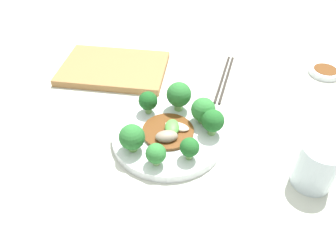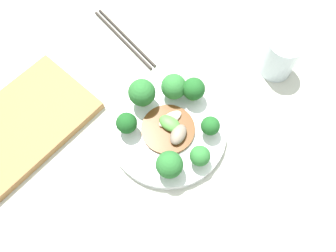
{
  "view_description": "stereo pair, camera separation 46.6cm",
  "coord_description": "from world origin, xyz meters",
  "px_view_note": "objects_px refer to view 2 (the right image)",
  "views": [
    {
      "loc": [
        0.08,
        -0.54,
        1.24
      ],
      "look_at": [
        -0.03,
        -0.02,
        0.75
      ],
      "focal_mm": 35.0,
      "sensor_mm": 36.0,
      "label": 1
    },
    {
      "loc": [
        -0.24,
        -0.22,
        1.37
      ],
      "look_at": [
        -0.03,
        -0.02,
        0.75
      ],
      "focal_mm": 35.0,
      "sensor_mm": 36.0,
      "label": 2
    }
  ],
  "objects_px": {
    "broccoli_north": "(142,93)",
    "stirfry_center": "(170,128)",
    "broccoli_east": "(194,89)",
    "cutting_board": "(24,123)",
    "drinking_glass": "(280,57)",
    "plate": "(168,132)",
    "chopsticks": "(124,38)",
    "broccoli_northwest": "(127,123)",
    "broccoli_northeast": "(174,87)",
    "broccoli_southwest": "(169,165)",
    "broccoli_south": "(200,156)",
    "broccoli_southeast": "(210,126)"
  },
  "relations": [
    {
      "from": "broccoli_northeast",
      "to": "stirfry_center",
      "type": "distance_m",
      "value": 0.09
    },
    {
      "from": "broccoli_northwest",
      "to": "broccoli_southeast",
      "type": "bearing_deg",
      "value": -46.63
    },
    {
      "from": "broccoli_northeast",
      "to": "broccoli_east",
      "type": "bearing_deg",
      "value": -54.35
    },
    {
      "from": "plate",
      "to": "stirfry_center",
      "type": "bearing_deg",
      "value": -40.18
    },
    {
      "from": "broccoli_northwest",
      "to": "drinking_glass",
      "type": "bearing_deg",
      "value": -18.5
    },
    {
      "from": "plate",
      "to": "cutting_board",
      "type": "bearing_deg",
      "value": 131.3
    },
    {
      "from": "broccoli_northwest",
      "to": "cutting_board",
      "type": "bearing_deg",
      "value": 129.94
    },
    {
      "from": "cutting_board",
      "to": "broccoli_northwest",
      "type": "bearing_deg",
      "value": -50.06
    },
    {
      "from": "broccoli_southeast",
      "to": "stirfry_center",
      "type": "bearing_deg",
      "value": 131.24
    },
    {
      "from": "stirfry_center",
      "to": "drinking_glass",
      "type": "xyz_separation_m",
      "value": [
        0.3,
        -0.06,
        0.02
      ]
    },
    {
      "from": "stirfry_center",
      "to": "chopsticks",
      "type": "xyz_separation_m",
      "value": [
        0.1,
        0.27,
        -0.02
      ]
    },
    {
      "from": "broccoli_east",
      "to": "broccoli_southeast",
      "type": "xyz_separation_m",
      "value": [
        -0.04,
        -0.08,
        -0.01
      ]
    },
    {
      "from": "broccoli_northwest",
      "to": "chopsticks",
      "type": "xyz_separation_m",
      "value": [
        0.17,
        0.2,
        -0.05
      ]
    },
    {
      "from": "broccoli_south",
      "to": "broccoli_southeast",
      "type": "xyz_separation_m",
      "value": [
        0.06,
        0.03,
        0.0
      ]
    },
    {
      "from": "broccoli_southwest",
      "to": "chopsticks",
      "type": "distance_m",
      "value": 0.38
    },
    {
      "from": "plate",
      "to": "broccoli_northeast",
      "type": "bearing_deg",
      "value": 36.88
    },
    {
      "from": "drinking_glass",
      "to": "stirfry_center",
      "type": "bearing_deg",
      "value": 169.03
    },
    {
      "from": "plate",
      "to": "chopsticks",
      "type": "distance_m",
      "value": 0.29
    },
    {
      "from": "broccoli_north",
      "to": "drinking_glass",
      "type": "relative_size",
      "value": 0.77
    },
    {
      "from": "broccoli_southwest",
      "to": "broccoli_east",
      "type": "bearing_deg",
      "value": 27.87
    },
    {
      "from": "broccoli_east",
      "to": "stirfry_center",
      "type": "distance_m",
      "value": 0.1
    },
    {
      "from": "plate",
      "to": "broccoli_north",
      "type": "relative_size",
      "value": 3.45
    },
    {
      "from": "plate",
      "to": "broccoli_northwest",
      "type": "relative_size",
      "value": 4.48
    },
    {
      "from": "broccoli_southwest",
      "to": "broccoli_northeast",
      "type": "xyz_separation_m",
      "value": [
        0.13,
        0.12,
        -0.0
      ]
    },
    {
      "from": "chopsticks",
      "to": "cutting_board",
      "type": "xyz_separation_m",
      "value": [
        -0.32,
        -0.02,
        0.01
      ]
    },
    {
      "from": "broccoli_south",
      "to": "chopsticks",
      "type": "height_order",
      "value": "broccoli_south"
    },
    {
      "from": "broccoli_north",
      "to": "stirfry_center",
      "type": "bearing_deg",
      "value": -92.49
    },
    {
      "from": "plate",
      "to": "broccoli_north",
      "type": "height_order",
      "value": "broccoli_north"
    },
    {
      "from": "broccoli_south",
      "to": "stirfry_center",
      "type": "distance_m",
      "value": 0.09
    },
    {
      "from": "broccoli_southwest",
      "to": "broccoli_east",
      "type": "distance_m",
      "value": 0.18
    },
    {
      "from": "broccoli_east",
      "to": "broccoli_northeast",
      "type": "relative_size",
      "value": 0.98
    },
    {
      "from": "cutting_board",
      "to": "stirfry_center",
      "type": "bearing_deg",
      "value": -48.56
    },
    {
      "from": "broccoli_east",
      "to": "stirfry_center",
      "type": "relative_size",
      "value": 0.54
    },
    {
      "from": "broccoli_south",
      "to": "stirfry_center",
      "type": "xyz_separation_m",
      "value": [
        0.01,
        0.09,
        -0.02
      ]
    },
    {
      "from": "plate",
      "to": "stirfry_center",
      "type": "distance_m",
      "value": 0.02
    },
    {
      "from": "stirfry_center",
      "to": "cutting_board",
      "type": "relative_size",
      "value": 0.38
    },
    {
      "from": "broccoli_east",
      "to": "broccoli_northeast",
      "type": "bearing_deg",
      "value": 125.65
    },
    {
      "from": "stirfry_center",
      "to": "broccoli_southwest",
      "type": "bearing_deg",
      "value": -136.37
    },
    {
      "from": "broccoli_southwest",
      "to": "broccoli_east",
      "type": "xyz_separation_m",
      "value": [
        0.16,
        0.08,
        0.0
      ]
    },
    {
      "from": "broccoli_north",
      "to": "broccoli_northwest",
      "type": "height_order",
      "value": "broccoli_north"
    },
    {
      "from": "broccoli_southeast",
      "to": "broccoli_northeast",
      "type": "distance_m",
      "value": 0.12
    },
    {
      "from": "broccoli_east",
      "to": "broccoli_south",
      "type": "relative_size",
      "value": 1.23
    },
    {
      "from": "stirfry_center",
      "to": "cutting_board",
      "type": "distance_m",
      "value": 0.33
    },
    {
      "from": "broccoli_southwest",
      "to": "broccoli_northeast",
      "type": "height_order",
      "value": "same"
    },
    {
      "from": "broccoli_south",
      "to": "drinking_glass",
      "type": "distance_m",
      "value": 0.31
    },
    {
      "from": "drinking_glass",
      "to": "broccoli_south",
      "type": "bearing_deg",
      "value": -173.87
    },
    {
      "from": "broccoli_east",
      "to": "stirfry_center",
      "type": "xyz_separation_m",
      "value": [
        -0.09,
        -0.02,
        -0.03
      ]
    },
    {
      "from": "broccoli_south",
      "to": "chopsticks",
      "type": "xyz_separation_m",
      "value": [
        0.11,
        0.36,
        -0.05
      ]
    },
    {
      "from": "broccoli_southwest",
      "to": "broccoli_northwest",
      "type": "distance_m",
      "value": 0.13
    },
    {
      "from": "broccoli_north",
      "to": "plate",
      "type": "bearing_deg",
      "value": -95.15
    }
  ]
}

